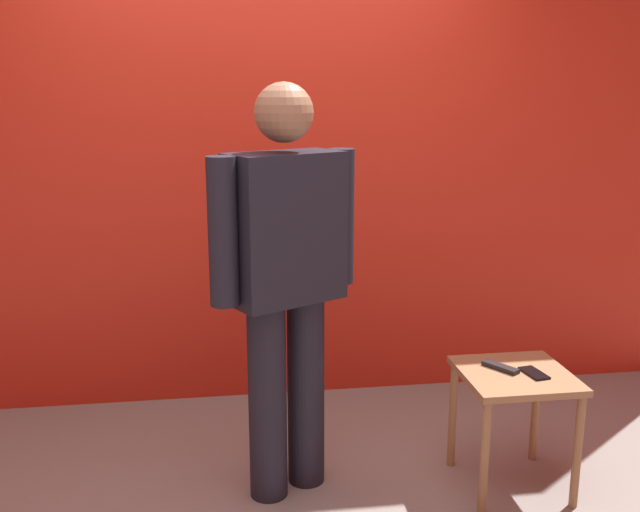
{
  "coord_description": "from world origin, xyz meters",
  "views": [
    {
      "loc": [
        -0.21,
        -2.57,
        1.74
      ],
      "look_at": [
        0.24,
        0.55,
        1.0
      ],
      "focal_mm": 40.27,
      "sensor_mm": 36.0,
      "label": 1
    }
  ],
  "objects_px": {
    "cell_phone": "(534,373)",
    "standing_person": "(286,273)",
    "tv_remote": "(500,367)",
    "side_table": "(514,392)"
  },
  "relations": [
    {
      "from": "standing_person",
      "to": "tv_remote",
      "type": "distance_m",
      "value": 1.03
    },
    {
      "from": "tv_remote",
      "to": "side_table",
      "type": "bearing_deg",
      "value": -70.43
    },
    {
      "from": "cell_phone",
      "to": "tv_remote",
      "type": "distance_m",
      "value": 0.14
    },
    {
      "from": "standing_person",
      "to": "tv_remote",
      "type": "bearing_deg",
      "value": -5.18
    },
    {
      "from": "cell_phone",
      "to": "standing_person",
      "type": "bearing_deg",
      "value": 162.0
    },
    {
      "from": "side_table",
      "to": "tv_remote",
      "type": "relative_size",
      "value": 3.17
    },
    {
      "from": "cell_phone",
      "to": "tv_remote",
      "type": "height_order",
      "value": "tv_remote"
    },
    {
      "from": "standing_person",
      "to": "cell_phone",
      "type": "height_order",
      "value": "standing_person"
    },
    {
      "from": "standing_person",
      "to": "side_table",
      "type": "relative_size",
      "value": 3.27
    },
    {
      "from": "cell_phone",
      "to": "tv_remote",
      "type": "xyz_separation_m",
      "value": [
        -0.12,
        0.07,
        0.01
      ]
    }
  ]
}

